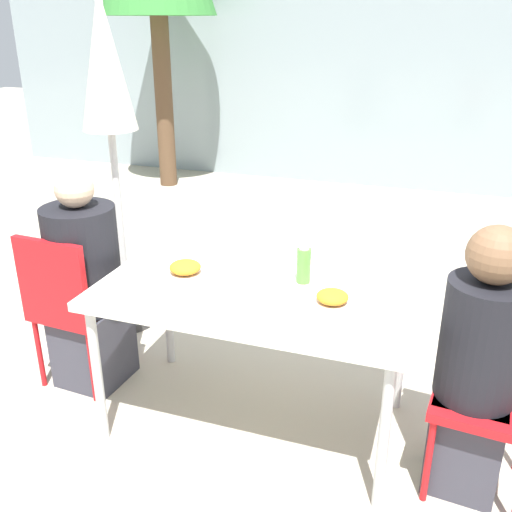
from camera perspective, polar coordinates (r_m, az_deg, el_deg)
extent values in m
plane|color=#B2A893|center=(2.92, 0.00, -16.13)|extent=(24.00, 24.00, 0.00)
cube|color=#89999E|center=(6.84, 13.53, 19.19)|extent=(10.00, 0.20, 3.00)
cube|color=silver|center=(2.54, 0.00, -3.54)|extent=(1.39, 0.81, 0.04)
cylinder|color=#B7B7B7|center=(2.72, -15.57, -11.44)|extent=(0.04, 0.04, 0.69)
cylinder|color=#B7B7B7|center=(2.34, 12.65, -17.33)|extent=(0.04, 0.04, 0.69)
cylinder|color=#B7B7B7|center=(3.22, -8.78, -5.16)|extent=(0.04, 0.04, 0.69)
cylinder|color=#B7B7B7|center=(2.91, 14.40, -8.86)|extent=(0.04, 0.04, 0.69)
cube|color=red|center=(3.15, -17.04, -4.94)|extent=(0.43, 0.43, 0.04)
cube|color=red|center=(2.94, -19.76, -2.41)|extent=(0.40, 0.06, 0.42)
cylinder|color=red|center=(3.47, -17.07, -6.48)|extent=(0.03, 0.03, 0.40)
cylinder|color=red|center=(3.28, -12.41, -7.75)|extent=(0.03, 0.03, 0.40)
cylinder|color=red|center=(3.26, -20.84, -9.04)|extent=(0.03, 0.03, 0.40)
cylinder|color=red|center=(3.05, -16.07, -10.61)|extent=(0.03, 0.03, 0.40)
cube|color=#383842|center=(3.22, -15.94, -8.32)|extent=(0.35, 0.35, 0.44)
cylinder|color=black|center=(3.01, -16.92, -0.22)|extent=(0.37, 0.37, 0.54)
sphere|color=beige|center=(2.89, -17.73, 6.46)|extent=(0.19, 0.19, 0.19)
cube|color=red|center=(2.51, 21.95, -13.33)|extent=(0.44, 0.44, 0.04)
cube|color=red|center=(2.55, 22.98, -6.82)|extent=(0.40, 0.07, 0.42)
cylinder|color=red|center=(2.51, 16.84, -18.98)|extent=(0.03, 0.03, 0.40)
cylinder|color=red|center=(2.77, 17.94, -14.55)|extent=(0.03, 0.03, 0.40)
cube|color=#383842|center=(2.62, 20.17, -16.76)|extent=(0.31, 0.31, 0.44)
cylinder|color=black|center=(2.37, 21.67, -7.89)|extent=(0.31, 0.31, 0.49)
sphere|color=brown|center=(2.22, 22.97, 0.10)|extent=(0.22, 0.22, 0.22)
cylinder|color=#333333|center=(3.85, -12.57, -5.98)|extent=(0.36, 0.36, 0.05)
cylinder|color=#BCBCBC|center=(3.50, -13.91, 8.22)|extent=(0.04, 0.04, 2.00)
cone|color=beige|center=(3.41, -14.92, 18.39)|extent=(0.31, 0.31, 0.76)
cylinder|color=white|center=(2.66, -7.05, -1.83)|extent=(0.26, 0.26, 0.01)
ellipsoid|color=orange|center=(2.65, -7.09, -1.11)|extent=(0.15, 0.15, 0.06)
cylinder|color=white|center=(2.39, 7.61, -4.77)|extent=(0.24, 0.24, 0.01)
ellipsoid|color=orange|center=(2.38, 7.65, -4.05)|extent=(0.13, 0.13, 0.05)
cylinder|color=#51A338|center=(2.56, 4.78, -0.96)|extent=(0.06, 0.06, 0.16)
cylinder|color=white|center=(2.52, 4.85, 0.91)|extent=(0.04, 0.04, 0.02)
cylinder|color=white|center=(2.76, 4.77, 0.13)|extent=(0.08, 0.08, 0.10)
cylinder|color=white|center=(2.59, 13.22, -2.54)|extent=(0.15, 0.15, 0.05)
cylinder|color=brown|center=(6.82, -9.17, 14.73)|extent=(0.20, 0.20, 1.87)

